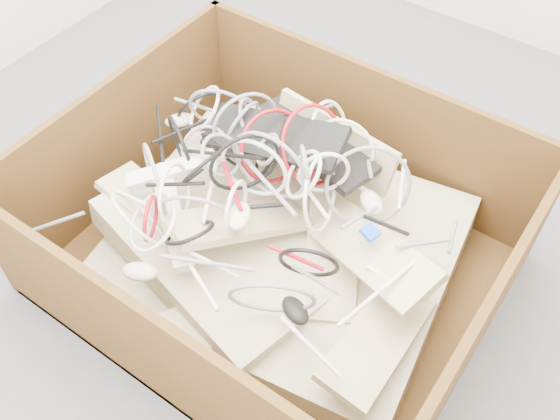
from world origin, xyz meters
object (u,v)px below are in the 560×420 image
Objects in this scene: cardboard_box at (271,246)px; power_strip_right at (173,224)px; power_strip_left at (172,171)px; vga_plug at (370,232)px.

cardboard_box is 0.35m from power_strip_right.
power_strip_left is 0.62m from vga_plug.
vga_plug reaches higher than power_strip_right.
power_strip_right is (-0.19, -0.21, 0.19)m from cardboard_box.
cardboard_box is 0.40m from power_strip_left.
cardboard_box is 4.75× the size of power_strip_left.
power_strip_right is at bearing -91.15° from power_strip_left.
power_strip_right is at bearing -135.78° from vga_plug.
power_strip_left is (-0.30, -0.09, 0.24)m from cardboard_box.
power_strip_left is at bearing -163.36° from cardboard_box.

